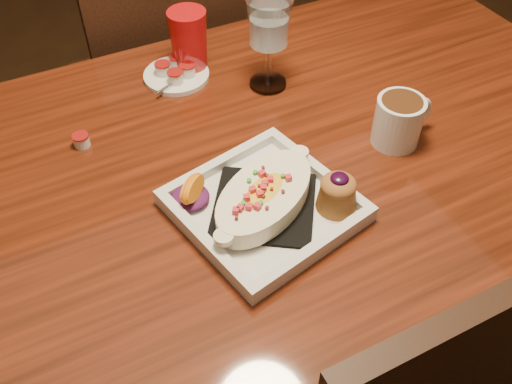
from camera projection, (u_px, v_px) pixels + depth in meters
name	position (u px, v px, depth m)	size (l,w,h in m)	color
floor	(263.00, 348.00, 1.61)	(7.00, 7.00, 0.00)	black
table	(266.00, 186.00, 1.14)	(1.50, 0.90, 0.75)	maroon
chair_far	(163.00, 82.00, 1.63)	(0.42, 0.42, 0.93)	black
plate	(270.00, 200.00, 0.94)	(0.32, 0.32, 0.08)	silver
coffee_mug	(400.00, 119.00, 1.05)	(0.13, 0.09, 0.09)	silver
goblet	(269.00, 27.00, 1.12)	(0.09, 0.09, 0.20)	silver
saucer	(176.00, 74.00, 1.22)	(0.14, 0.14, 0.10)	silver
creamer_loose	(81.00, 140.00, 1.07)	(0.03, 0.03, 0.02)	silver
red_tumbler	(189.00, 41.00, 1.21)	(0.08, 0.08, 0.14)	red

